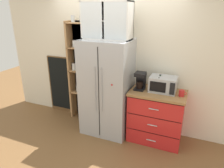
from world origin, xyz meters
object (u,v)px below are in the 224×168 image
Objects in this scene: refrigerator at (107,88)px; mug_red at (182,93)px; coffee_maker at (140,81)px; bottle_clear at (158,86)px; mug_sage at (158,90)px; microwave at (163,84)px; bottle_green at (160,83)px; chalkboard_menu at (61,85)px.

refrigerator is 14.21× the size of mug_red.
refrigerator is at bearing -174.45° from coffee_maker.
mug_sage is at bearing 85.59° from bottle_clear.
coffee_maker is at bearing 176.44° from mug_sage.
bottle_clear is at bearing -126.37° from microwave.
refrigerator is at bearing -171.86° from bottle_green.
chalkboard_menu reaches higher than bottle_clear.
bottle_green is at bearing 8.14° from refrigerator.
microwave reaches higher than mug_sage.
microwave is (0.99, 0.10, 0.18)m from refrigerator.
bottle_clear reaches higher than microwave.
chalkboard_menu is (-2.22, 0.30, -0.40)m from bottle_clear.
microwave is 1.56× the size of bottle_green.
mug_sage is 0.13m from bottle_green.
mug_red is at bearing -14.53° from microwave.
bottle_green is (-0.38, 0.11, 0.08)m from mug_red.
mug_red is 1.01× the size of mug_sage.
coffee_maker is 0.34m from mug_sage.
refrigerator reaches higher than chalkboard_menu.
mug_red is 0.39m from bottle_clear.
refrigerator reaches higher than mug_sage.
mug_sage is (0.93, 0.04, 0.09)m from refrigerator.
refrigerator is 5.71× the size of coffee_maker.
microwave is at bearing -5.48° from chalkboard_menu.
refrigerator is 1.01m from microwave.
refrigerator is at bearing -13.96° from chalkboard_menu.
coffee_maker is 0.71m from mug_red.
mug_red is (0.70, -0.04, -0.11)m from coffee_maker.
refrigerator is 14.41× the size of mug_sage.
bottle_green reaches higher than bottle_clear.
refrigerator is 1.35m from chalkboard_menu.
bottle_green is at bearing 153.29° from microwave.
mug_sage is 0.43× the size of bottle_green.
microwave is at bearing 45.33° from mug_sage.
bottle_green is at bearing 163.32° from mug_red.
refrigerator is 1.31m from mug_red.
mug_red is at bearing -16.68° from bottle_green.
refrigerator is 4.02× the size of microwave.
coffee_maker is 0.24× the size of chalkboard_menu.
mug_red is 0.38m from mug_sage.
mug_sage is (-0.38, 0.02, -0.01)m from mug_red.
mug_red is at bearing -6.61° from chalkboard_menu.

